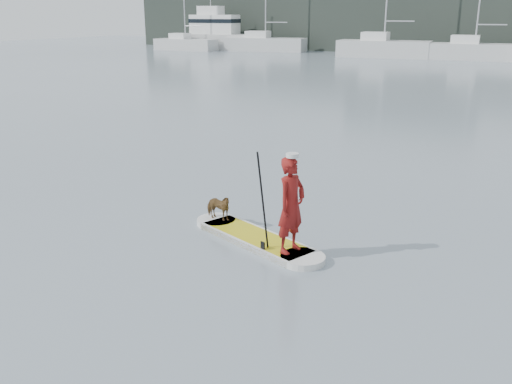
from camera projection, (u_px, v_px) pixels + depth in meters
The scene contains 12 objects.
ground at pixel (164, 201), 13.24m from camera, with size 140.00×140.00×0.00m, color slate.
paddleboard at pixel (256, 239), 10.90m from camera, with size 3.18×1.56×0.12m.
paddler at pixel (291, 205), 9.95m from camera, with size 0.63×0.41×1.72m, color maroon.
white_cap at pixel (292, 155), 9.68m from camera, with size 0.22×0.22×0.07m, color silver.
dog at pixel (218, 207), 11.65m from camera, with size 0.30×0.65×0.55m, color #54341D.
paddle at pixel (263, 214), 10.08m from camera, with size 0.12×0.29×2.00m.
sailboat_a at pixel (185, 44), 64.71m from camera, with size 7.46×2.82×10.62m.
sailboat_b at pixel (265, 43), 63.19m from camera, with size 9.22×4.36×13.18m.
sailboat_c at pixel (383, 47), 54.75m from camera, with size 9.05×4.15×12.53m.
sailboat_d at pixel (473, 50), 51.67m from camera, with size 9.00×3.97×12.82m.
motor_yacht_b at pixel (219, 33), 65.92m from camera, with size 10.06×4.80×6.37m.
shore_building_west at pixel (418, 9), 60.84m from camera, with size 14.00×4.00×9.00m, color #212924.
Camera 1 is at (8.34, -9.63, 4.21)m, focal length 40.00 mm.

